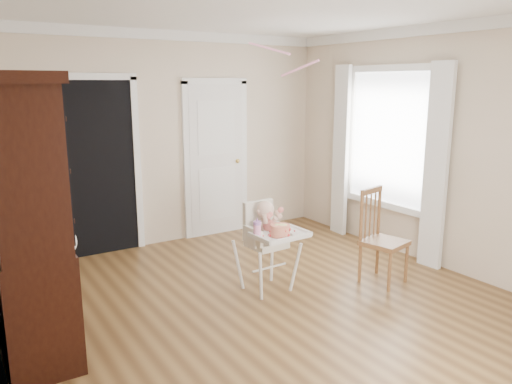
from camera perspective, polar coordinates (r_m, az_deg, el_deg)
floor at (r=4.75m, az=2.37°, el=-13.42°), size 5.00×5.00×0.00m
ceiling at (r=4.33m, az=2.71°, el=20.76°), size 5.00×5.00×0.00m
wall_back at (r=6.53m, az=-10.19°, el=5.88°), size 4.50×0.00×4.50m
wall_right at (r=5.91m, az=20.78°, el=4.60°), size 0.00×5.00×5.00m
crown_molding at (r=4.32m, az=2.70°, el=19.97°), size 4.50×5.00×0.12m
doorway at (r=6.26m, az=-17.69°, el=2.99°), size 1.06×0.05×2.22m
closet_door at (r=6.84m, az=-4.57°, el=3.58°), size 0.96×0.09×2.13m
window_right at (r=6.37m, az=14.61°, el=4.95°), size 0.13×1.84×2.30m
high_chair at (r=4.99m, az=1.27°, el=-5.06°), size 0.56×0.68×0.93m
baby at (r=4.97m, az=1.14°, el=-3.48°), size 0.28×0.21×0.42m
cake at (r=4.75m, az=2.80°, el=-4.40°), size 0.24×0.24×0.11m
sippy_cup at (r=4.73m, az=0.13°, el=-4.16°), size 0.08×0.08×0.18m
china_cabinet at (r=4.14m, az=-24.95°, el=-2.73°), size 0.57×1.27×2.14m
dining_chair at (r=5.41m, az=14.18°, el=-5.28°), size 0.49×0.49×0.99m
streamer at (r=5.39m, az=1.53°, el=16.07°), size 0.25×0.45×0.15m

